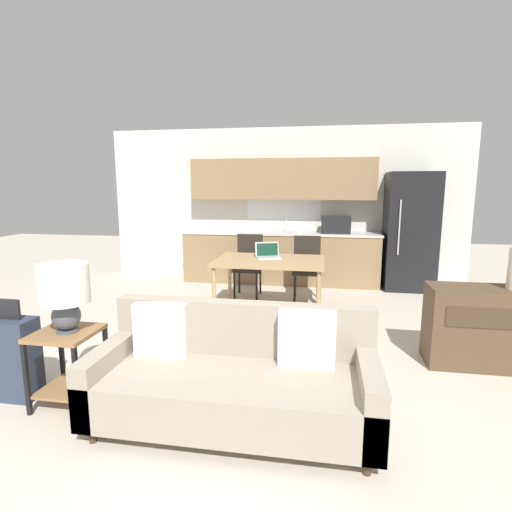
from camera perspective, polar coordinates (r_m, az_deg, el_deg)
The scene contains 13 objects.
ground_plane at distance 3.18m, azimuth -5.88°, elevation -21.95°, with size 20.00×20.00×0.00m, color beige.
wall_back at distance 7.27m, azimuth 3.85°, elevation 7.35°, with size 6.40×0.07×2.70m.
kitchen_counter at distance 7.01m, azimuth 3.68°, elevation 3.07°, with size 3.39×0.65×2.15m.
refrigerator at distance 6.99m, azimuth 21.11°, elevation 3.30°, with size 0.78×0.75×1.90m.
dining_table at distance 5.23m, azimuth 1.99°, elevation -1.16°, with size 1.41×0.96×0.74m.
couch at distance 2.98m, azimuth -2.96°, elevation -16.98°, with size 1.96×0.80×0.82m.
side_table at distance 3.48m, azimuth -25.32°, elevation -12.72°, with size 0.44×0.44×0.59m.
table_lamp at distance 3.30m, azimuth -25.76°, elevation -4.42°, with size 0.37×0.37×0.52m.
credenza at distance 4.35m, azimuth 29.76°, elevation -8.80°, with size 1.01×0.43×0.76m.
dining_chair_far_left at distance 6.17m, azimuth -1.06°, elevation -0.98°, with size 0.42×0.42×0.94m.
dining_chair_far_right at distance 6.01m, azimuth 7.27°, elevation -1.35°, with size 0.44×0.44×0.94m.
laptop at distance 5.35m, azimuth 1.71°, elevation 0.30°, with size 0.39×0.35×0.20m.
suitcase at distance 3.81m, azimuth -31.64°, elevation -12.25°, with size 0.42×0.22×0.82m.
Camera 1 is at (0.75, -2.60, 1.68)m, focal length 28.00 mm.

